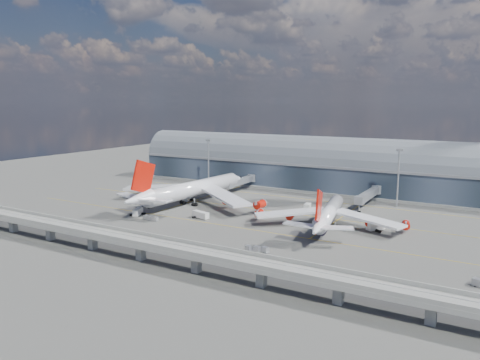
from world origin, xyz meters
The scene contains 18 objects.
ground centered at (0.00, 0.00, 0.00)m, with size 500.00×500.00×0.00m, color #474744.
taxi_lines centered at (0.00, 22.11, 0.01)m, with size 200.00×80.12×0.01m.
terminal centered at (0.00, 77.99, 11.34)m, with size 200.00×30.00×28.00m.
guideway centered at (0.00, -55.00, 5.29)m, with size 220.00×8.50×7.20m.
floodlight_mast_left centered at (-50.00, 55.00, 13.63)m, with size 3.00×0.70×25.70m.
floodlight_mast_right centered at (50.00, 55.00, 13.63)m, with size 3.00×0.70×25.70m.
airliner_left centered at (-31.74, 13.63, 6.81)m, with size 74.44×78.24×23.83m.
airliner_right centered at (35.45, 6.95, 4.91)m, with size 56.78×59.42×18.95m.
jet_bridge_left centered at (-28.04, 53.12, 5.18)m, with size 4.40×28.00×7.25m.
jet_bridge_right centered at (38.65, 51.18, 5.18)m, with size 4.40×32.00×7.25m.
service_truck_0 centered at (-38.12, -14.47, 1.47)m, with size 4.82×7.18×2.84m.
service_truck_1 centered at (-44.16, -1.78, 1.56)m, with size 5.40×2.77×3.10m.
service_truck_2 centered at (-12.98, -5.68, 1.45)m, with size 8.00×3.94×2.79m.
service_truck_3 centered at (51.72, 11.59, 1.69)m, with size 5.99×7.15×3.31m.
service_truck_4 centered at (18.15, 29.54, 1.39)m, with size 2.94×5.03×2.76m.
service_truck_5 centered at (-37.15, 17.70, 1.45)m, with size 4.23×6.29×2.84m.
cargo_train_0 centered at (-28.29, -17.97, 0.83)m, with size 7.16×1.86×1.59m.
cargo_train_1 centered at (26.10, -31.41, 0.90)m, with size 7.86×3.43×1.72m.
Camera 1 is at (91.43, -154.24, 46.20)m, focal length 35.00 mm.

